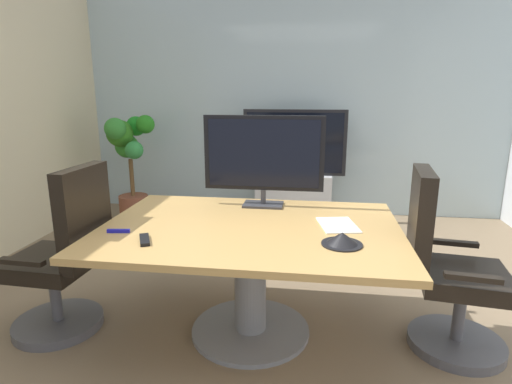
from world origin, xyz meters
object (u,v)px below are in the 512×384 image
object	(u,v)px
remote_control	(145,240)
conference_phone	(342,239)
office_chair_right	(446,277)
potted_plant	(129,155)
tv_monitor	(264,156)
wall_display_unit	(294,183)
conference_table	(250,253)
office_chair_left	(65,264)

from	to	relation	value
remote_control	conference_phone	bearing A→B (deg)	-19.91
office_chair_right	conference_phone	xyz separation A→B (m)	(-0.64, -0.27, 0.30)
potted_plant	conference_phone	size ratio (longest dim) A/B	5.69
tv_monitor	wall_display_unit	distance (m)	2.13
potted_plant	remote_control	size ratio (longest dim) A/B	7.36
office_chair_right	potted_plant	world-z (taller)	potted_plant
conference_table	potted_plant	world-z (taller)	potted_plant
office_chair_left	conference_phone	world-z (taller)	office_chair_left
conference_table	potted_plant	size ratio (longest dim) A/B	1.44
conference_table	office_chair_right	world-z (taller)	office_chair_right
tv_monitor	office_chair_left	bearing A→B (deg)	-153.45
wall_display_unit	conference_phone	bearing A→B (deg)	-81.74
office_chair_right	tv_monitor	xyz separation A→B (m)	(-1.15, 0.44, 0.63)
office_chair_right	conference_phone	size ratio (longest dim) A/B	4.95
tv_monitor	conference_table	bearing A→B (deg)	-92.90
office_chair_right	conference_phone	bearing A→B (deg)	120.27
tv_monitor	potted_plant	distance (m)	2.51
office_chair_left	tv_monitor	bearing A→B (deg)	119.14
office_chair_left	potted_plant	bearing A→B (deg)	-162.56
conference_table	tv_monitor	xyz separation A→B (m)	(0.02, 0.46, 0.54)
conference_table	tv_monitor	distance (m)	0.71
potted_plant	conference_phone	world-z (taller)	potted_plant
conference_table	office_chair_right	size ratio (longest dim) A/B	1.66
tv_monitor	conference_phone	size ratio (longest dim) A/B	3.82
tv_monitor	potted_plant	bearing A→B (deg)	136.55
wall_display_unit	conference_table	bearing A→B (deg)	-93.15
office_chair_right	potted_plant	size ratio (longest dim) A/B	0.87
conference_phone	office_chair_right	bearing A→B (deg)	23.02
potted_plant	tv_monitor	bearing A→B (deg)	-43.45
conference_table	office_chair_left	world-z (taller)	office_chair_left
conference_table	tv_monitor	bearing A→B (deg)	87.10
office_chair_right	conference_table	bearing A→B (deg)	98.42
conference_table	remote_control	xyz separation A→B (m)	(-0.53, -0.34, 0.19)
potted_plant	conference_phone	distance (m)	3.35
office_chair_right	remote_control	bearing A→B (deg)	109.46
potted_plant	remote_control	bearing A→B (deg)	-63.59
conference_table	conference_phone	size ratio (longest dim) A/B	8.21
conference_phone	office_chair_left	bearing A→B (deg)	176.23
office_chair_left	conference_table	bearing A→B (deg)	99.11
wall_display_unit	remote_control	distance (m)	2.93
conference_table	wall_display_unit	size ratio (longest dim) A/B	1.38
tv_monitor	wall_display_unit	size ratio (longest dim) A/B	0.64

